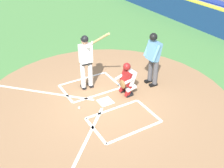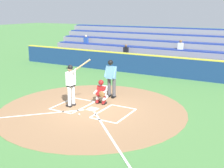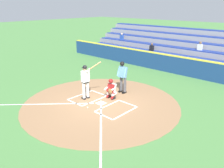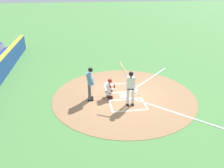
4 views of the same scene
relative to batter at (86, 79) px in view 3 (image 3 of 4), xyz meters
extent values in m
plane|color=#4C8442|center=(-1.02, -0.11, -1.10)|extent=(120.00, 120.00, 0.00)
cylinder|color=#99704C|center=(-1.02, -0.11, -1.09)|extent=(8.00, 8.00, 0.01)
cube|color=white|center=(-1.02, -0.11, -1.08)|extent=(0.44, 0.44, 0.01)
cube|color=white|center=(-2.07, -1.01, -1.08)|extent=(1.20, 0.08, 0.01)
cube|color=white|center=(-2.07, 0.79, -1.08)|extent=(1.20, 0.08, 0.01)
cube|color=white|center=(-1.47, -0.11, -1.08)|extent=(0.08, 1.80, 0.01)
cube|color=white|center=(-2.67, -0.11, -1.08)|extent=(0.08, 1.80, 0.01)
cube|color=white|center=(0.03, -1.01, -1.08)|extent=(1.20, 0.08, 0.01)
cube|color=white|center=(0.03, 0.79, -1.08)|extent=(1.20, 0.08, 0.01)
cube|color=white|center=(-0.57, -0.11, -1.08)|extent=(0.08, 1.80, 0.01)
cube|color=white|center=(0.63, -0.11, -1.08)|extent=(0.08, 1.80, 0.01)
cube|color=white|center=(1.08, 1.99, -1.08)|extent=(3.73, 3.73, 0.01)
cube|color=white|center=(-3.12, 1.99, -1.08)|extent=(3.73, 3.73, 0.01)
cylinder|color=white|center=(0.02, 0.14, -0.60)|extent=(0.15, 0.15, 0.84)
cube|color=black|center=(0.06, 0.14, -1.05)|extent=(0.27, 0.14, 0.09)
cylinder|color=white|center=(0.00, -0.12, -0.60)|extent=(0.15, 0.15, 0.84)
cube|color=black|center=(0.04, -0.12, -1.05)|extent=(0.27, 0.14, 0.09)
cube|color=black|center=(0.01, 0.01, -0.13)|extent=(0.24, 0.35, 0.10)
cube|color=white|center=(0.01, 0.01, 0.18)|extent=(0.27, 0.42, 0.60)
sphere|color=#9E7051|center=(0.03, 0.01, 0.59)|extent=(0.21, 0.21, 0.21)
sphere|color=black|center=(0.01, 0.01, 0.66)|extent=(0.23, 0.23, 0.23)
cube|color=black|center=(0.12, 0.00, 0.63)|extent=(0.12, 0.18, 0.02)
cylinder|color=white|center=(-0.04, 0.03, 0.46)|extent=(0.43, 0.12, 0.21)
cylinder|color=white|center=(-0.05, -0.18, 0.46)|extent=(0.27, 0.11, 0.29)
cylinder|color=tan|center=(-0.42, -0.29, 0.76)|extent=(0.70, 0.32, 0.53)
cylinder|color=tan|center=(-0.10, -0.16, 0.52)|extent=(0.09, 0.10, 0.08)
cube|color=black|center=(-1.13, -0.93, -1.05)|extent=(0.13, 0.26, 0.09)
cube|color=maroon|center=(-1.13, -0.89, -0.90)|extent=(0.13, 0.25, 0.37)
cylinder|color=silver|center=(-1.12, -0.99, -0.82)|extent=(0.16, 0.36, 0.21)
cube|color=black|center=(-0.81, -0.93, -1.05)|extent=(0.13, 0.26, 0.09)
cube|color=maroon|center=(-0.81, -0.89, -0.90)|extent=(0.13, 0.25, 0.37)
cylinder|color=silver|center=(-0.81, -0.99, -0.82)|extent=(0.16, 0.36, 0.21)
cube|color=silver|center=(-0.96, -1.00, -0.48)|extent=(0.41, 0.37, 0.52)
cube|color=maroon|center=(-0.97, -0.89, -0.48)|extent=(0.42, 0.23, 0.46)
sphere|color=tan|center=(-0.97, -0.93, -0.11)|extent=(0.21, 0.21, 0.21)
sphere|color=maroon|center=(-0.97, -0.91, -0.09)|extent=(0.24, 0.24, 0.24)
cylinder|color=silver|center=(-1.17, -0.83, -0.50)|extent=(0.10, 0.45, 0.20)
cylinder|color=silver|center=(-0.77, -0.83, -0.50)|extent=(0.10, 0.45, 0.20)
ellipsoid|color=brown|center=(-1.17, -0.63, -0.53)|extent=(0.28, 0.11, 0.28)
cylinder|color=#4C4C51|center=(-1.01, -2.04, -0.59)|extent=(0.16, 0.16, 0.86)
cube|color=black|center=(-1.01, -1.99, -1.05)|extent=(0.14, 0.28, 0.09)
cylinder|color=#4C4C51|center=(-0.73, -2.05, -0.59)|extent=(0.16, 0.16, 0.86)
cube|color=black|center=(-0.73, -2.00, -1.05)|extent=(0.14, 0.28, 0.09)
cube|color=#5B8EB7|center=(-0.87, -2.00, 0.15)|extent=(0.45, 0.38, 0.66)
sphere|color=tan|center=(-0.87, -1.96, 0.62)|extent=(0.22, 0.22, 0.22)
sphere|color=black|center=(-0.87, -1.94, 0.64)|extent=(0.25, 0.25, 0.25)
cylinder|color=#5B8EB7|center=(-1.11, -1.91, 0.18)|extent=(0.11, 0.29, 0.56)
cylinder|color=#5B8EB7|center=(-0.63, -1.93, 0.18)|extent=(0.11, 0.29, 0.56)
sphere|color=white|center=(-0.93, 0.74, -1.06)|extent=(0.07, 0.07, 0.07)
cube|color=navy|center=(-1.02, -7.61, -0.47)|extent=(22.00, 0.36, 1.25)
cube|color=yellow|center=(-1.02, -7.61, 0.18)|extent=(22.00, 0.32, 0.06)
cube|color=gray|center=(-1.02, -8.64, -0.87)|extent=(20.00, 0.85, 0.45)
cube|color=navy|center=(-1.02, -8.64, -0.61)|extent=(19.60, 0.72, 0.08)
cube|color=gray|center=(-1.02, -9.49, -0.65)|extent=(20.00, 0.85, 0.90)
cube|color=navy|center=(-1.02, -9.49, -0.16)|extent=(19.60, 0.72, 0.08)
cube|color=gray|center=(-1.02, -10.34, -0.42)|extent=(20.00, 0.85, 1.35)
cube|color=navy|center=(-1.02, -10.34, 0.29)|extent=(19.60, 0.72, 0.08)
cube|color=gray|center=(-1.02, -11.19, -0.20)|extent=(20.00, 0.85, 1.80)
cube|color=navy|center=(-1.02, -11.19, 0.74)|extent=(19.60, 0.72, 0.08)
cube|color=gray|center=(-1.02, -12.04, 0.03)|extent=(20.00, 0.85, 2.25)
cube|color=navy|center=(-1.02, -12.04, 1.19)|extent=(19.60, 0.72, 0.08)
cube|color=gray|center=(-1.02, -12.89, 0.25)|extent=(20.00, 0.85, 2.70)
cube|color=navy|center=(-1.02, -12.89, 1.64)|extent=(19.60, 0.72, 0.08)
cube|color=white|center=(-1.84, -10.29, 0.56)|extent=(0.36, 0.22, 0.46)
sphere|color=brown|center=(-1.84, -10.29, 0.90)|extent=(0.20, 0.20, 0.20)
cube|color=black|center=(2.04, -9.44, 0.11)|extent=(0.36, 0.22, 0.46)
sphere|color=brown|center=(2.04, -9.44, 0.45)|extent=(0.20, 0.20, 0.20)
cube|color=#284C9E|center=(6.20, -10.29, 0.56)|extent=(0.36, 0.22, 0.46)
sphere|color=beige|center=(6.20, -10.29, 0.90)|extent=(0.20, 0.20, 0.20)
camera|label=1|loc=(-7.09, 3.22, 3.77)|focal=43.38mm
camera|label=2|loc=(-7.37, 9.56, 3.07)|focal=45.53mm
camera|label=3|loc=(-8.56, 7.28, 3.74)|focal=35.86mm
camera|label=4|loc=(10.31, -2.50, 4.91)|focal=36.85mm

